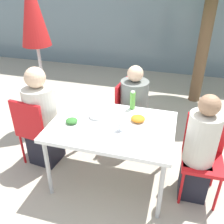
{
  "coord_description": "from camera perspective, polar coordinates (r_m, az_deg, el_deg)",
  "views": [
    {
      "loc": [
        0.58,
        -2.06,
        2.11
      ],
      "look_at": [
        0.0,
        0.0,
        0.89
      ],
      "focal_mm": 40.0,
      "sensor_mm": 36.0,
      "label": 1
    }
  ],
  "objects": [
    {
      "name": "person_far",
      "position": [
        3.22,
        4.93,
        0.27
      ],
      "size": [
        0.35,
        0.35,
        1.14
      ],
      "rotation": [
        0.0,
        0.0,
        -1.7
      ],
      "color": "black",
      "rests_on": "ground"
    },
    {
      "name": "person_left",
      "position": [
        3.03,
        -15.71,
        -1.82
      ],
      "size": [
        0.36,
        0.36,
        1.23
      ],
      "rotation": [
        0.0,
        0.0,
        -0.12
      ],
      "color": "black",
      "rests_on": "ground"
    },
    {
      "name": "bottle",
      "position": [
        2.8,
        4.72,
        2.66
      ],
      "size": [
        0.06,
        0.06,
        0.22
      ],
      "color": "#51A338",
      "rests_on": "dining_table"
    },
    {
      "name": "plate_0",
      "position": [
        2.58,
        -9.18,
        -2.29
      ],
      "size": [
        0.22,
        0.22,
        0.06
      ],
      "color": "white",
      "rests_on": "dining_table"
    },
    {
      "name": "closed_umbrella",
      "position": [
        3.51,
        -17.58,
        20.08
      ],
      "size": [
        0.38,
        0.38,
        2.14
      ],
      "color": "#333333",
      "rests_on": "ground"
    },
    {
      "name": "ground_plane",
      "position": [
        3.01,
        0.0,
        -14.79
      ],
      "size": [
        24.0,
        24.0,
        0.0
      ],
      "primitive_type": "plane",
      "color": "#B2A893"
    },
    {
      "name": "chair_left",
      "position": [
        3.04,
        -17.21,
        -3.26
      ],
      "size": [
        0.44,
        0.44,
        0.89
      ],
      "rotation": [
        0.0,
        0.0,
        -0.12
      ],
      "color": "red",
      "rests_on": "ground"
    },
    {
      "name": "drinking_cup",
      "position": [
        2.44,
        1.97,
        -3.15
      ],
      "size": [
        0.07,
        0.07,
        0.11
      ],
      "color": "white",
      "rests_on": "dining_table"
    },
    {
      "name": "chair_right",
      "position": [
        2.7,
        20.14,
        -8.37
      ],
      "size": [
        0.41,
        0.41,
        0.89
      ],
      "rotation": [
        0.0,
        0.0,
        -3.12
      ],
      "color": "red",
      "rests_on": "ground"
    },
    {
      "name": "person_right",
      "position": [
        2.61,
        19.3,
        -8.58
      ],
      "size": [
        0.3,
        0.3,
        1.18
      ],
      "rotation": [
        0.0,
        0.0,
        -3.12
      ],
      "color": "black",
      "rests_on": "ground"
    },
    {
      "name": "plate_1",
      "position": [
        2.59,
        5.93,
        -1.82
      ],
      "size": [
        0.26,
        0.26,
        0.07
      ],
      "color": "white",
      "rests_on": "dining_table"
    },
    {
      "name": "chair_far",
      "position": [
        3.29,
        3.89,
        0.8
      ],
      "size": [
        0.45,
        0.45,
        0.89
      ],
      "rotation": [
        0.0,
        0.0,
        -1.7
      ],
      "color": "red",
      "rests_on": "ground"
    },
    {
      "name": "dining_table",
      "position": [
        2.58,
        0.0,
        -4.03
      ],
      "size": [
        1.26,
        0.89,
        0.74
      ],
      "color": "white",
      "rests_on": "ground"
    },
    {
      "name": "salad_bowl",
      "position": [
        2.67,
        -3.37,
        -0.66
      ],
      "size": [
        0.17,
        0.17,
        0.05
      ],
      "color": "white",
      "rests_on": "dining_table"
    },
    {
      "name": "building_facade",
      "position": [
        5.86,
        10.84,
        23.35
      ],
      "size": [
        10.0,
        0.2,
        3.0
      ],
      "color": "slate",
      "rests_on": "ground"
    }
  ]
}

